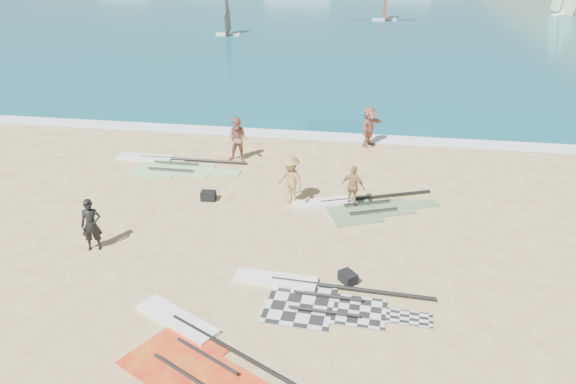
# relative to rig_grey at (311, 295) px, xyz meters

# --- Properties ---
(ground) EXTENTS (300.00, 300.00, 0.00)m
(ground) POSITION_rel_rig_grey_xyz_m (-1.00, 0.36, -0.05)
(ground) COLOR #DCC480
(ground) RESTS_ON ground
(surf_line) EXTENTS (300.00, 1.20, 0.04)m
(surf_line) POSITION_rel_rig_grey_xyz_m (-1.00, 12.66, -0.05)
(surf_line) COLOR white
(surf_line) RESTS_ON ground
(rig_grey) EXTENTS (5.63, 2.38, 0.20)m
(rig_grey) POSITION_rel_rig_grey_xyz_m (0.00, 0.00, 0.00)
(rig_grey) COLOR #232325
(rig_grey) RESTS_ON ground
(rig_green) EXTENTS (5.73, 2.24, 0.20)m
(rig_green) POSITION_rel_rig_grey_xyz_m (-7.12, 8.27, 0.00)
(rig_green) COLOR #41CF2C
(rig_green) RESTS_ON ground
(rig_orange) EXTENTS (5.33, 3.21, 0.20)m
(rig_orange) POSITION_rel_rig_grey_xyz_m (0.91, 5.57, -0.00)
(rig_orange) COLOR gold
(rig_orange) RESTS_ON ground
(rig_red) EXTENTS (5.25, 4.08, 0.20)m
(rig_red) POSITION_rel_rig_grey_xyz_m (-2.49, -2.56, 0.00)
(rig_red) COLOR red
(rig_red) RESTS_ON ground
(gear_bag_near) EXTENTS (0.55, 0.41, 0.34)m
(gear_bag_near) POSITION_rel_rig_grey_xyz_m (-4.43, 5.32, 0.12)
(gear_bag_near) COLOR black
(gear_bag_near) RESTS_ON ground
(gear_bag_far) EXTENTS (0.61, 0.63, 0.31)m
(gear_bag_far) POSITION_rel_rig_grey_xyz_m (0.94, 0.84, 0.11)
(gear_bag_far) COLOR black
(gear_bag_far) RESTS_ON ground
(person_wetsuit) EXTENTS (0.72, 0.58, 1.70)m
(person_wetsuit) POSITION_rel_rig_grey_xyz_m (-6.97, 1.44, 0.80)
(person_wetsuit) COLOR black
(person_wetsuit) RESTS_ON ground
(beachgoer_left) EXTENTS (0.95, 0.75, 1.93)m
(beachgoer_left) POSITION_rel_rig_grey_xyz_m (-4.20, 9.15, 0.91)
(beachgoer_left) COLOR #A36754
(beachgoer_left) RESTS_ON ground
(beachgoer_mid) EXTENTS (1.37, 1.31, 1.87)m
(beachgoer_mid) POSITION_rel_rig_grey_xyz_m (-1.42, 5.49, 0.88)
(beachgoer_mid) COLOR #A17E4A
(beachgoer_mid) RESTS_ON ground
(beachgoer_back) EXTENTS (0.98, 0.75, 1.55)m
(beachgoer_back) POSITION_rel_rig_grey_xyz_m (0.82, 5.63, 0.73)
(beachgoer_back) COLOR #AB8154
(beachgoer_back) RESTS_ON ground
(beachgoer_right) EXTENTS (1.21, 1.77, 1.84)m
(beachgoer_right) POSITION_rel_rig_grey_xyz_m (1.22, 11.86, 0.87)
(beachgoer_right) COLOR #B46D57
(beachgoer_right) RESTS_ON ground
(windsurfer_left) EXTENTS (2.20, 2.66, 3.97)m
(windsurfer_left) POSITION_rel_rig_grey_xyz_m (-12.12, 38.32, 1.14)
(windsurfer_left) COLOR white
(windsurfer_left) RESTS_ON ground
(windsurfer_centre) EXTENTS (2.57, 3.07, 4.59)m
(windsurfer_centre) POSITION_rel_rig_grey_xyz_m (1.94, 49.33, 1.27)
(windsurfer_centre) COLOR white
(windsurfer_centre) RESTS_ON ground
(windsurfer_right) EXTENTS (2.59, 2.59, 4.96)m
(windsurfer_right) POSITION_rel_rig_grey_xyz_m (21.46, 55.86, 1.35)
(windsurfer_right) COLOR white
(windsurfer_right) RESTS_ON ground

